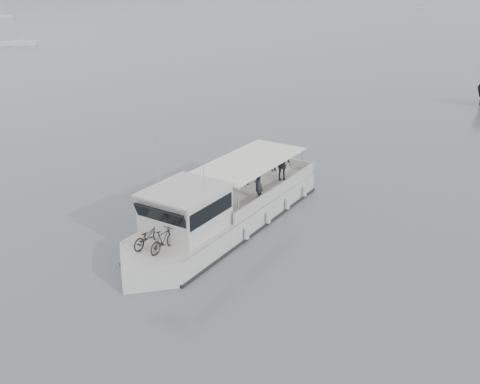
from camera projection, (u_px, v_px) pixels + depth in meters
ground at (242, 249)px, 24.96m from camera, size 1400.00×1400.00×0.00m
tour_boat at (218, 214)px, 26.24m from camera, size 13.79×8.50×6.02m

